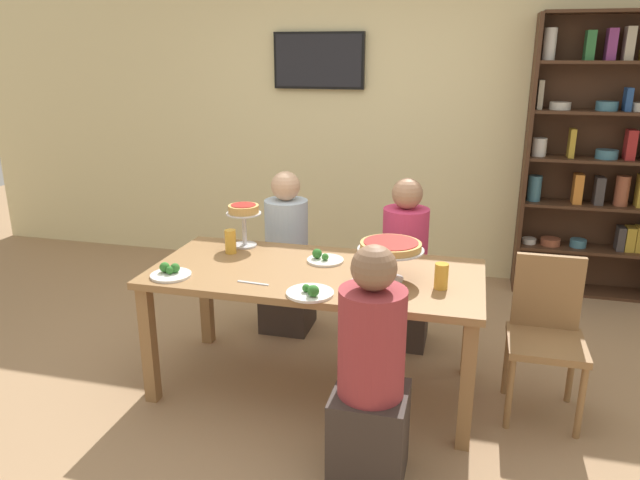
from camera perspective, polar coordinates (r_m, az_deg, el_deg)
The scene contains 19 objects.
ground_plane at distance 3.69m, azimuth -0.40°, elevation -13.75°, with size 12.00×12.00×0.00m, color #9E7A56.
rear_partition at distance 5.34m, azimuth 5.76°, elevation 11.90°, with size 8.00×0.12×2.80m, color beige.
dining_table at distance 3.40m, azimuth -0.42°, elevation -4.27°, with size 1.86×0.87×0.74m.
bookshelf at distance 5.21m, azimuth 25.10°, elevation 7.19°, with size 1.10×0.30×2.21m.
television at distance 5.33m, azimuth -0.11°, elevation 16.78°, with size 0.79×0.05×0.47m.
diner_far_left at distance 4.22m, azimuth -3.17°, elevation -2.25°, with size 0.34×0.34×1.15m.
diner_far_right at distance 4.04m, azimuth 8.00°, elevation -3.33°, with size 0.34×0.34×1.15m.
diner_near_right at distance 2.77m, azimuth 4.85°, elevation -13.59°, with size 0.34×0.34×1.15m.
chair_head_east at distance 3.49m, azimuth 20.80°, elevation -7.94°, with size 0.40×0.40×0.87m.
deep_dish_pizza_stand at distance 3.20m, azimuth 6.78°, elevation -0.79°, with size 0.36×0.36×0.22m.
personal_pizza_stand at distance 3.76m, azimuth -7.30°, elevation 2.45°, with size 0.22×0.22×0.27m.
salad_plate_near_diner at distance 3.51m, azimuth 0.34°, elevation -1.79°, with size 0.22×0.22×0.07m.
salad_plate_far_diner at distance 3.39m, azimuth -14.12°, elevation -3.03°, with size 0.22×0.22×0.07m.
salad_plate_spare at distance 3.03m, azimuth -0.91°, elevation -5.00°, with size 0.24×0.24×0.07m.
beer_glass_amber_tall at distance 3.68m, azimuth -8.55°, elevation -0.14°, with size 0.07×0.07×0.15m, color gold.
beer_glass_amber_short at distance 3.16m, azimuth 11.52°, elevation -3.40°, with size 0.07×0.07×0.14m, color gold.
water_glass_clear_near at distance 3.00m, azimuth 3.59°, elevation -4.68°, with size 0.07×0.07×0.09m, color white.
cutlery_fork_near at distance 3.59m, azimuth 4.83°, elevation -1.67°, with size 0.18×0.02×0.01m, color silver.
cutlery_knife_near at distance 3.20m, azimuth -6.41°, elevation -4.11°, with size 0.18×0.02×0.01m, color silver.
Camera 1 is at (0.81, -3.05, 1.92)m, focal length 33.47 mm.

